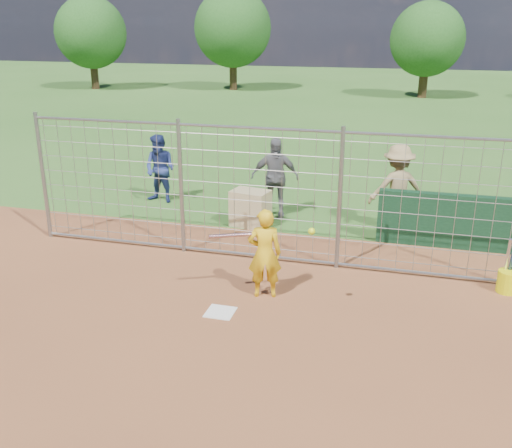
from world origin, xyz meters
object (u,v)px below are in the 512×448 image
(equipment_bin, at_px, (250,208))
(bucket_with_bats, at_px, (508,278))
(bystander_c, at_px, (397,188))
(batter, at_px, (265,254))
(bystander_a, at_px, (160,169))
(bystander_b, at_px, (275,177))

(equipment_bin, xyz_separation_m, bucket_with_bats, (5.02, -2.03, -0.15))
(bystander_c, bearing_deg, equipment_bin, -11.28)
(bystander_c, bearing_deg, bucket_with_bats, 103.84)
(batter, xyz_separation_m, equipment_bin, (-1.16, 3.23, -0.35))
(bystander_a, relative_size, bystander_c, 0.91)
(batter, bearing_deg, bystander_b, -94.43)
(bystander_a, relative_size, bystander_b, 0.92)
(batter, xyz_separation_m, bucket_with_bats, (3.87, 1.20, -0.50))
(bystander_b, bearing_deg, equipment_bin, -127.68)
(bystander_a, xyz_separation_m, bucket_with_bats, (7.65, -3.15, -0.60))
(bystander_a, bearing_deg, bystander_c, 4.02)
(bystander_c, relative_size, bucket_with_bats, 1.91)
(bystander_a, bearing_deg, equipment_bin, -13.97)
(equipment_bin, bearing_deg, bystander_a, 167.94)
(bystander_b, height_order, bucket_with_bats, bystander_b)
(batter, relative_size, equipment_bin, 1.88)
(bystander_a, bearing_deg, bucket_with_bats, -13.29)
(bystander_a, distance_m, bucket_with_bats, 8.29)
(equipment_bin, bearing_deg, bystander_c, 22.30)
(batter, relative_size, bystander_b, 0.82)
(bystander_a, bearing_deg, batter, -39.91)
(batter, bearing_deg, bystander_a, -64.74)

